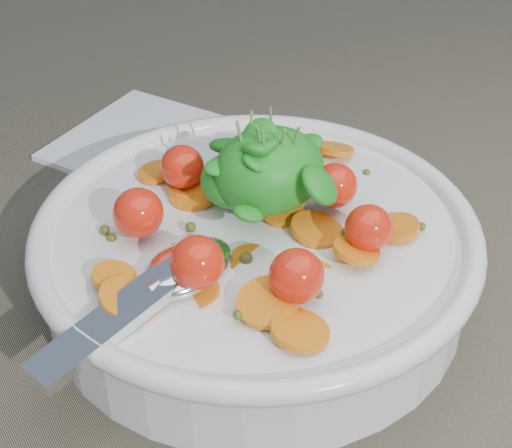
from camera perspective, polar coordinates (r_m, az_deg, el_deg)
ground at (r=0.55m, az=1.29°, el=-5.72°), size 6.00×6.00×0.00m
bowl at (r=0.54m, az=-0.04°, el=-2.02°), size 0.33×0.30×0.13m
napkin at (r=0.74m, az=-8.38°, el=6.05°), size 0.19×0.19×0.01m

